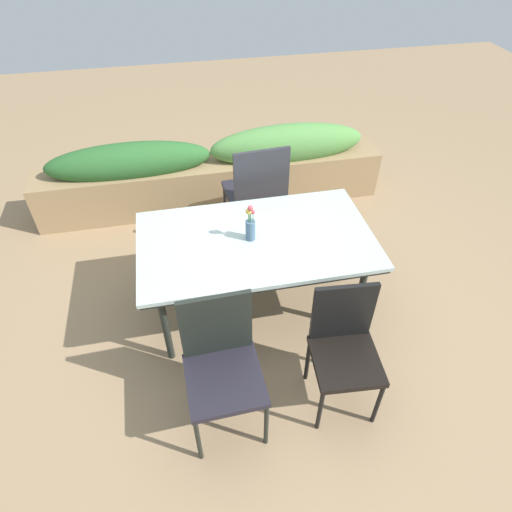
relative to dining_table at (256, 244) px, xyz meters
The scene contains 7 objects.
ground_plane 0.67m from the dining_table, 23.31° to the left, with size 12.00×12.00×0.00m, color #9E7F5B.
dining_table is the anchor object (origin of this frame).
chair_near_right 0.94m from the dining_table, 65.71° to the right, with size 0.44×0.44×0.89m.
chair_far_side 0.85m from the dining_table, 77.89° to the left, with size 0.53×0.53×1.03m.
chair_near_left 0.93m from the dining_table, 114.30° to the right, with size 0.46×0.46×0.95m.
flower_vase 0.18m from the dining_table, behind, with size 0.07×0.07×0.30m.
planter_box 1.56m from the dining_table, 94.80° to the left, with size 3.45×0.42×0.80m.
Camera 1 is at (-0.53, -2.37, 2.70)m, focal length 30.91 mm.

